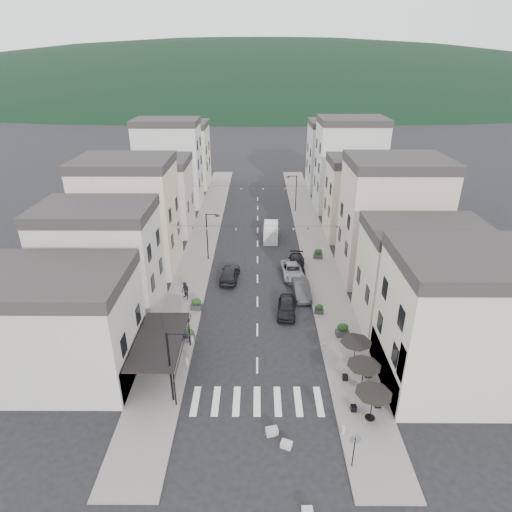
{
  "coord_description": "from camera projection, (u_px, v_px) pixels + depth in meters",
  "views": [
    {
      "loc": [
        0.03,
        -21.75,
        22.77
      ],
      "look_at": [
        -0.16,
        19.57,
        3.5
      ],
      "focal_mm": 30.0,
      "sensor_mm": 36.0,
      "label": 1
    }
  ],
  "objects": [
    {
      "name": "pedestrian_a",
      "position": [
        185.0,
        331.0,
        37.66
      ],
      "size": [
        0.56,
        0.37,
        1.53
      ],
      "primitive_type": "imported",
      "rotation": [
        0.0,
        0.0,
        -0.0
      ],
      "color": "black",
      "rests_on": "sidewalk_left"
    },
    {
      "name": "planter_la",
      "position": [
        189.0,
        335.0,
        37.4
      ],
      "size": [
        1.22,
        0.96,
        1.2
      ],
      "rotation": [
        0.0,
        0.0,
        0.4
      ],
      "color": "#2D2D2F",
      "rests_on": "sidewalk_left"
    },
    {
      "name": "planter_rc",
      "position": [
        318.0,
        254.0,
        52.76
      ],
      "size": [
        1.2,
        0.76,
        1.26
      ],
      "rotation": [
        0.0,
        0.0,
        -0.13
      ],
      "color": "#313134",
      "rests_on": "sidewalk_right"
    },
    {
      "name": "cafe_terrace",
      "position": [
        364.0,
        369.0,
        30.85
      ],
      "size": [
        2.5,
        8.1,
        2.53
      ],
      "color": "black",
      "rests_on": "ground"
    },
    {
      "name": "sidewalk_left",
      "position": [
        203.0,
        240.0,
        58.34
      ],
      "size": [
        4.0,
        76.0,
        0.12
      ],
      "primitive_type": "cube",
      "color": "slate",
      "rests_on": "ground"
    },
    {
      "name": "concrete_block_a",
      "position": [
        272.0,
        431.0,
        28.32
      ],
      "size": [
        0.9,
        0.68,
        0.5
      ],
      "primitive_type": "cube",
      "rotation": [
        0.0,
        0.0,
        0.25
      ],
      "color": "#989590",
      "rests_on": "ground"
    },
    {
      "name": "buildings_row_right",
      "position": [
        361.0,
        187.0,
        59.77
      ],
      "size": [
        10.2,
        54.16,
        14.5
      ],
      "color": "beige",
      "rests_on": "ground"
    },
    {
      "name": "delivery_van",
      "position": [
        271.0,
        232.0,
        58.36
      ],
      "size": [
        2.1,
        4.87,
        2.3
      ],
      "rotation": [
        0.0,
        0.0,
        -0.04
      ],
      "color": "#BDBDBF",
      "rests_on": "ground"
    },
    {
      "name": "bollards",
      "position": [
        257.0,
        365.0,
        34.14
      ],
      "size": [
        11.66,
        10.26,
        0.6
      ],
      "color": "gray",
      "rests_on": "ground"
    },
    {
      "name": "hill_backdrop",
      "position": [
        258.0,
        93.0,
        301.23
      ],
      "size": [
        640.0,
        360.0,
        70.0
      ],
      "primitive_type": "ellipsoid",
      "color": "black",
      "rests_on": "ground"
    },
    {
      "name": "sidewalk_right",
      "position": [
        312.0,
        240.0,
        58.28
      ],
      "size": [
        4.0,
        76.0,
        0.12
      ],
      "primitive_type": "cube",
      "color": "slate",
      "rests_on": "ground"
    },
    {
      "name": "bistro_building",
      "position": [
        458.0,
        329.0,
        30.79
      ],
      "size": [
        10.0,
        8.0,
        10.0
      ],
      "primitive_type": "cube",
      "color": "beige",
      "rests_on": "ground"
    },
    {
      "name": "buildings_row_left",
      "position": [
        156.0,
        185.0,
        61.03
      ],
      "size": [
        10.2,
        54.16,
        14.0
      ],
      "color": "#A8A39A",
      "rests_on": "ground"
    },
    {
      "name": "streetlamp_left_far",
      "position": [
        209.0,
        232.0,
        51.36
      ],
      "size": [
        1.7,
        0.56,
        6.0
      ],
      "color": "black",
      "rests_on": "ground"
    },
    {
      "name": "streetlamp_left_near",
      "position": [
        173.0,
        360.0,
        29.61
      ],
      "size": [
        1.7,
        0.56,
        6.0
      ],
      "color": "black",
      "rests_on": "ground"
    },
    {
      "name": "bunting_far",
      "position": [
        258.0,
        188.0,
        61.39
      ],
      "size": [
        19.0,
        0.28,
        0.62
      ],
      "color": "black",
      "rests_on": "ground"
    },
    {
      "name": "planter_rb",
      "position": [
        319.0,
        309.0,
        41.42
      ],
      "size": [
        0.96,
        0.64,
        0.99
      ],
      "rotation": [
        0.0,
        0.0,
        -0.19
      ],
      "color": "#2A2A2C",
      "rests_on": "sidewalk_right"
    },
    {
      "name": "parked_car_d",
      "position": [
        296.0,
        263.0,
        50.37
      ],
      "size": [
        2.29,
        4.86,
        1.37
      ],
      "primitive_type": "imported",
      "rotation": [
        0.0,
        0.0,
        -0.08
      ],
      "color": "black",
      "rests_on": "ground"
    },
    {
      "name": "parked_car_e",
      "position": [
        230.0,
        273.0,
        47.77
      ],
      "size": [
        2.29,
        4.9,
        1.62
      ],
      "primitive_type": "imported",
      "rotation": [
        0.0,
        0.0,
        3.06
      ],
      "color": "black",
      "rests_on": "ground"
    },
    {
      "name": "traffic_sign",
      "position": [
        355.0,
        444.0,
        25.33
      ],
      "size": [
        0.7,
        0.07,
        2.7
      ],
      "color": "black",
      "rests_on": "ground"
    },
    {
      "name": "planter_lb",
      "position": [
        196.0,
        304.0,
        42.02
      ],
      "size": [
        1.18,
        0.75,
        1.24
      ],
      "rotation": [
        0.0,
        0.0,
        -0.14
      ],
      "color": "#2D2D2F",
      "rests_on": "sidewalk_left"
    },
    {
      "name": "parked_car_a",
      "position": [
        287.0,
        307.0,
        41.46
      ],
      "size": [
        2.11,
        4.49,
        1.48
      ],
      "primitive_type": "imported",
      "rotation": [
        0.0,
        0.0,
        -0.08
      ],
      "color": "black",
      "rests_on": "ground"
    },
    {
      "name": "bunting_near",
      "position": [
        258.0,
        229.0,
        46.89
      ],
      "size": [
        19.0,
        0.28,
        0.62
      ],
      "color": "black",
      "rests_on": "ground"
    },
    {
      "name": "boutique_building",
      "position": [
        52.0,
        331.0,
        32.24
      ],
      "size": [
        12.0,
        8.0,
        8.0
      ],
      "primitive_type": "cube",
      "color": "#A8A39A",
      "rests_on": "ground"
    },
    {
      "name": "concrete_block_c",
      "position": [
        286.0,
        445.0,
        27.42
      ],
      "size": [
        0.84,
        0.73,
        0.4
      ],
      "primitive_type": "cube",
      "rotation": [
        0.0,
        0.0,
        -0.4
      ],
      "color": "#A9A4A0",
      "rests_on": "ground"
    },
    {
      "name": "ground",
      "position": [
        257.0,
        422.0,
        29.34
      ],
      "size": [
        700.0,
        700.0,
        0.0
      ],
      "primitive_type": "plane",
      "color": "black",
      "rests_on": "ground"
    },
    {
      "name": "pedestrian_b",
      "position": [
        185.0,
        291.0,
        43.73
      ],
      "size": [
        1.15,
        1.15,
        1.88
      ],
      "primitive_type": "imported",
      "rotation": [
        0.0,
        0.0,
        -0.78
      ],
      "color": "black",
      "rests_on": "sidewalk_left"
    },
    {
      "name": "parked_car_b",
      "position": [
        301.0,
        289.0,
        44.58
      ],
      "size": [
        1.85,
        4.69,
        1.52
      ],
      "primitive_type": "imported",
      "rotation": [
        0.0,
        0.0,
        0.05
      ],
      "color": "#2E2F31",
      "rests_on": "ground"
    },
    {
      "name": "planter_ra",
      "position": [
        343.0,
        330.0,
        38.02
      ],
      "size": [
        1.19,
        0.72,
        1.29
      ],
      "rotation": [
        0.0,
        0.0,
        0.08
      ],
      "color": "#2F3032",
      "rests_on": "sidewalk_right"
    },
    {
      "name": "parked_car_c",
      "position": [
        292.0,
        271.0,
        48.62
      ],
      "size": [
        2.77,
        5.31,
        1.43
      ],
      "primitive_type": "imported",
      "rotation": [
        0.0,
        0.0,
        0.08
      ],
      "color": "gray",
      "rests_on": "ground"
    },
    {
      "name": "boutique_awning",
      "position": [
        162.0,
        341.0,
        32.58
      ],
      "size": [
        3.77,
        7.5,
        3.28
      ],
      "color": "black",
      "rests_on": "ground"
    },
    {
      "name": "streetlamp_right_far",
      "position": [
        294.0,
        190.0,
        67.63
      ],
      "size": [
        1.7,
        0.56,
        6.0
      ],
      "color": "black",
      "rests_on": "ground"
    },
    {
      "name": "concrete_block_b",
      "position": [
        307.0,
        512.0,
        23.34
      ],
      "size": [
        0.61,
        0.47,
        0.45
      ],
      "primitive_type": "cube",
      "rotation": [
        0.0,
        0.0,
        0.03
      ],
      "color": "#A29F9A",
      "rests_on": "ground"
    }
  ]
}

